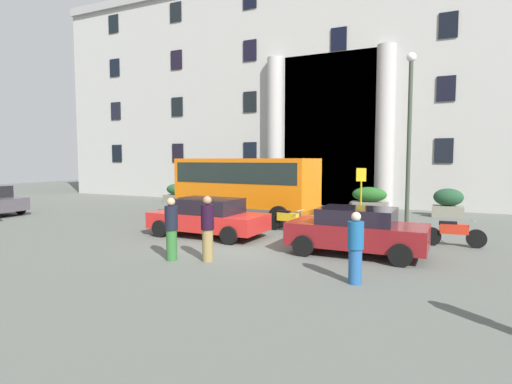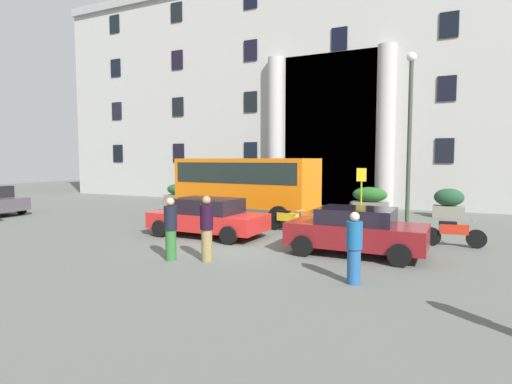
# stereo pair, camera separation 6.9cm
# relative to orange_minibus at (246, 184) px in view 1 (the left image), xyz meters

# --- Properties ---
(ground_plane) EXTENTS (80.00, 64.00, 0.12)m
(ground_plane) POSITION_rel_orange_minibus_xyz_m (2.36, -5.50, -1.76)
(ground_plane) COLOR #575B54
(office_building_facade) EXTENTS (43.79, 9.78, 14.97)m
(office_building_facade) POSITION_rel_orange_minibus_xyz_m (2.36, 11.97, 5.78)
(office_building_facade) COLOR #A8A7A2
(office_building_facade) RESTS_ON ground_plane
(orange_minibus) EXTENTS (6.76, 2.90, 2.86)m
(orange_minibus) POSITION_rel_orange_minibus_xyz_m (0.00, 0.00, 0.00)
(orange_minibus) COLOR orange
(orange_minibus) RESTS_ON ground_plane
(bus_stop_sign) EXTENTS (0.44, 0.08, 2.43)m
(bus_stop_sign) POSITION_rel_orange_minibus_xyz_m (4.91, 1.95, -0.19)
(bus_stop_sign) COLOR #9C9716
(bus_stop_sign) RESTS_ON ground_plane
(hedge_planter_entrance_right) EXTENTS (1.85, 0.91, 1.38)m
(hedge_planter_entrance_right) POSITION_rel_orange_minibus_xyz_m (4.77, 4.88, -1.04)
(hedge_planter_entrance_right) COLOR slate
(hedge_planter_entrance_right) RESTS_ON ground_plane
(hedge_planter_east) EXTENTS (1.42, 0.86, 1.49)m
(hedge_planter_east) POSITION_rel_orange_minibus_xyz_m (-0.13, 5.31, -0.99)
(hedge_planter_east) COLOR #636B57
(hedge_planter_east) RESTS_ON ground_plane
(hedge_planter_far_west) EXTENTS (1.42, 0.97, 1.40)m
(hedge_planter_far_west) POSITION_rel_orange_minibus_xyz_m (8.51, 5.18, -1.02)
(hedge_planter_far_west) COLOR gray
(hedge_planter_far_west) RESTS_ON ground_plane
(hedge_planter_west) EXTENTS (1.65, 0.96, 1.20)m
(hedge_planter_west) POSITION_rel_orange_minibus_xyz_m (-7.87, 5.34, -1.12)
(hedge_planter_west) COLOR #6E6A56
(hedge_planter_west) RESTS_ON ground_plane
(white_taxi_kerbside) EXTENTS (3.97, 2.04, 1.39)m
(white_taxi_kerbside) POSITION_rel_orange_minibus_xyz_m (6.14, -4.78, -0.98)
(white_taxi_kerbside) COLOR maroon
(white_taxi_kerbside) RESTS_ON ground_plane
(parked_coupe_end) EXTENTS (4.33, 2.15, 1.40)m
(parked_coupe_end) POSITION_rel_orange_minibus_xyz_m (0.60, -4.22, -0.98)
(parked_coupe_end) COLOR red
(parked_coupe_end) RESTS_ON ground_plane
(motorcycle_far_end) EXTENTS (1.95, 0.61, 0.89)m
(motorcycle_far_end) POSITION_rel_orange_minibus_xyz_m (2.86, -2.05, -1.25)
(motorcycle_far_end) COLOR black
(motorcycle_far_end) RESTS_ON ground_plane
(motorcycle_near_kerb) EXTENTS (1.92, 0.55, 0.89)m
(motorcycle_near_kerb) POSITION_rel_orange_minibus_xyz_m (8.70, -2.35, -1.25)
(motorcycle_near_kerb) COLOR black
(motorcycle_near_kerb) RESTS_ON ground_plane
(scooter_by_planter) EXTENTS (2.05, 0.61, 0.89)m
(scooter_by_planter) POSITION_rel_orange_minibus_xyz_m (-2.15, -2.19, -1.24)
(scooter_by_planter) COLOR black
(scooter_by_planter) RESTS_ON ground_plane
(pedestrian_woman_with_bag) EXTENTS (0.36, 0.36, 1.65)m
(pedestrian_woman_with_bag) POSITION_rel_orange_minibus_xyz_m (6.72, -7.70, -0.88)
(pedestrian_woman_with_bag) COLOR #21508A
(pedestrian_woman_with_bag) RESTS_ON ground_plane
(pedestrian_woman_dark_dress) EXTENTS (0.36, 0.36, 1.76)m
(pedestrian_woman_dark_dress) POSITION_rel_orange_minibus_xyz_m (1.61, -7.72, -0.81)
(pedestrian_woman_dark_dress) COLOR #2B632B
(pedestrian_woman_dark_dress) RESTS_ON ground_plane
(pedestrian_man_crossing) EXTENTS (0.36, 0.36, 1.82)m
(pedestrian_man_crossing) POSITION_rel_orange_minibus_xyz_m (2.59, -7.39, -0.78)
(pedestrian_man_crossing) COLOR olive
(pedestrian_man_crossing) RESTS_ON ground_plane
(lamppost_plaza_centre) EXTENTS (0.40, 0.40, 7.39)m
(lamppost_plaza_centre) POSITION_rel_orange_minibus_xyz_m (6.90, 2.12, 2.61)
(lamppost_plaza_centre) COLOR #353F31
(lamppost_plaza_centre) RESTS_ON ground_plane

